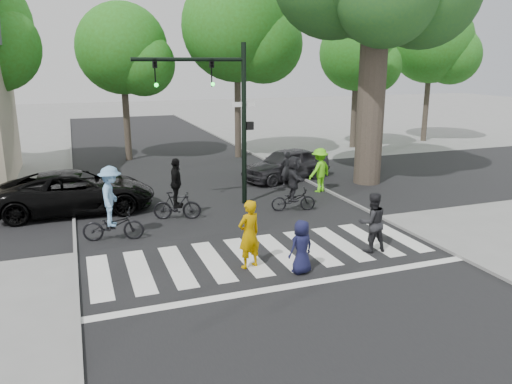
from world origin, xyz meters
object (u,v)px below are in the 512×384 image
at_px(cyclist_mid, 177,195).
at_px(car_suv, 77,192).
at_px(pedestrian_woman, 249,234).
at_px(pedestrian_adult, 372,222).
at_px(car_grey, 286,164).
at_px(pedestrian_child, 301,247).
at_px(cyclist_right, 293,187).
at_px(cyclist_left, 112,209).
at_px(traffic_signal, 222,102).

xyz_separation_m(cyclist_mid, car_suv, (-3.23, 2.12, -0.12)).
bearing_deg(pedestrian_woman, car_suv, -77.48).
distance_m(pedestrian_adult, car_grey, 9.25).
height_order(pedestrian_child, cyclist_right, cyclist_right).
height_order(cyclist_left, car_suv, cyclist_left).
distance_m(traffic_signal, cyclist_right, 4.03).
bearing_deg(cyclist_left, car_suv, 105.34).
xyz_separation_m(cyclist_left, cyclist_right, (6.46, 0.96, -0.09)).
height_order(pedestrian_woman, cyclist_mid, cyclist_mid).
bearing_deg(car_suv, pedestrian_child, -143.71).
relative_size(cyclist_right, car_suv, 0.37).
xyz_separation_m(pedestrian_adult, cyclist_mid, (-4.64, 4.93, 0.01)).
bearing_deg(car_grey, cyclist_right, -36.25).
relative_size(cyclist_left, cyclist_right, 1.13).
xyz_separation_m(pedestrian_adult, car_grey, (1.31, 9.16, -0.14)).
height_order(pedestrian_adult, car_suv, pedestrian_adult).
bearing_deg(pedestrian_child, pedestrian_adult, -178.59).
xyz_separation_m(cyclist_right, car_grey, (1.74, 4.69, -0.18)).
bearing_deg(cyclist_left, pedestrian_child, -44.11).
relative_size(pedestrian_child, car_grey, 0.33).
bearing_deg(pedestrian_child, car_suv, -69.53).
bearing_deg(pedestrian_adult, traffic_signal, -63.26).
xyz_separation_m(pedestrian_woman, cyclist_mid, (-0.95, 4.82, -0.04)).
distance_m(pedestrian_woman, car_grey, 10.34).
bearing_deg(cyclist_left, cyclist_mid, 32.12).
bearing_deg(cyclist_mid, pedestrian_adult, -46.72).
bearing_deg(car_suv, traffic_signal, -99.12).
bearing_deg(cyclist_mid, traffic_signal, 28.95).
relative_size(pedestrian_woman, pedestrian_child, 1.30).
xyz_separation_m(cyclist_left, cyclist_mid, (2.26, 1.42, -0.12)).
bearing_deg(cyclist_mid, car_grey, 35.41).
bearing_deg(cyclist_mid, pedestrian_woman, -78.83).
height_order(pedestrian_adult, cyclist_right, cyclist_right).
bearing_deg(traffic_signal, cyclist_mid, -151.05).
bearing_deg(car_suv, pedestrian_woman, -147.11).
bearing_deg(traffic_signal, cyclist_right, -35.43).
distance_m(traffic_signal, cyclist_left, 5.74).
xyz_separation_m(traffic_signal, pedestrian_woman, (-1.05, -5.93, -2.97)).
relative_size(cyclist_left, cyclist_mid, 1.08).
xyz_separation_m(cyclist_mid, car_grey, (5.95, 4.23, -0.15)).
bearing_deg(pedestrian_child, cyclist_right, -126.20).
relative_size(pedestrian_child, cyclist_mid, 0.66).
height_order(traffic_signal, cyclist_left, traffic_signal).
bearing_deg(car_grey, cyclist_left, -71.30).
distance_m(traffic_signal, car_grey, 5.94).
height_order(pedestrian_woman, cyclist_right, cyclist_right).
bearing_deg(cyclist_left, pedestrian_woman, -46.69).
xyz_separation_m(pedestrian_adult, car_suv, (-7.87, 7.05, -0.11)).
height_order(traffic_signal, car_grey, traffic_signal).
bearing_deg(traffic_signal, pedestrian_woman, -100.06).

